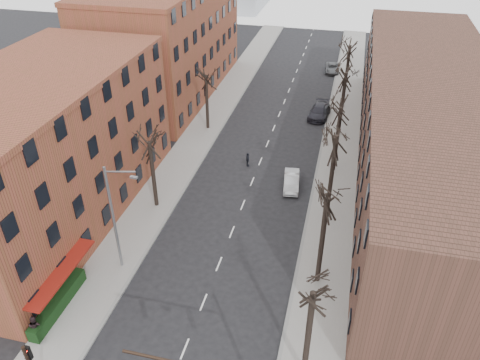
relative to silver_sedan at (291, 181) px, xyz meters
The scene contains 21 objects.
sidewalk_left 16.21m from the silver_sedan, 137.12° to the left, with size 4.00×90.00×0.15m, color gray.
sidewalk_right 11.78m from the silver_sedan, 69.44° to the left, with size 4.00×90.00×0.15m, color gray.
building_left_near 22.45m from the silver_sedan, 155.68° to the right, with size 12.00×26.00×12.00m, color brown.
building_left_far 28.91m from the silver_sedan, 134.78° to the left, with size 12.00×28.00×14.00m, color brown.
building_right 14.22m from the silver_sedan, 26.39° to the left, with size 12.00×50.00×10.00m, color #502F25.
awning_left 22.36m from the silver_sedan, 126.42° to the right, with size 1.20×7.00×0.15m, color maroon.
hedge 23.22m from the silver_sedan, 125.16° to the right, with size 0.80×6.00×1.00m, color black.
tree_right_b 12.57m from the silver_sedan, 72.70° to the right, with size 5.20×5.20×10.80m, color black, non-canonical shape.
tree_right_c 5.50m from the silver_sedan, 46.84° to the right, with size 5.20×5.20×11.60m, color black, non-canonical shape.
tree_right_d 5.53m from the silver_sedan, 47.12° to the left, with size 5.20×5.20×10.00m, color black, non-canonical shape.
tree_right_e 12.60m from the silver_sedan, 72.75° to the left, with size 5.20×5.20×10.80m, color black, non-canonical shape.
tree_right_f 20.38m from the silver_sedan, 79.44° to the left, with size 5.20×5.20×11.60m, color black, non-canonical shape.
tree_left_a 12.95m from the silver_sedan, 152.46° to the right, with size 5.20×5.20×9.50m, color black, non-canonical shape.
tree_left_b 15.24m from the silver_sedan, 138.86° to the left, with size 5.20×5.20×9.50m, color black, non-canonical shape.
streetlight 18.25m from the silver_sedan, 127.93° to the right, with size 2.45×0.22×9.03m.
silver_sedan is the anchor object (origin of this frame).
parked_car_near 16.48m from the silver_sedan, 85.01° to the left, with size 1.69×4.19×1.43m, color black.
parked_car_mid 16.42m from the silver_sedan, 86.57° to the left, with size 2.03×4.99×1.45m, color black.
parked_car_far 32.92m from the silver_sedan, 87.51° to the left, with size 2.02×4.39×1.22m, color #595D61.
pedestrian_b 25.27m from the silver_sedan, 122.21° to the right, with size 0.87×0.68×1.79m, color black.
pedestrian_crossing 5.70m from the silver_sedan, 150.65° to the left, with size 0.89×0.37×1.52m, color black.
Camera 1 is at (7.94, -13.68, 25.36)m, focal length 35.00 mm.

